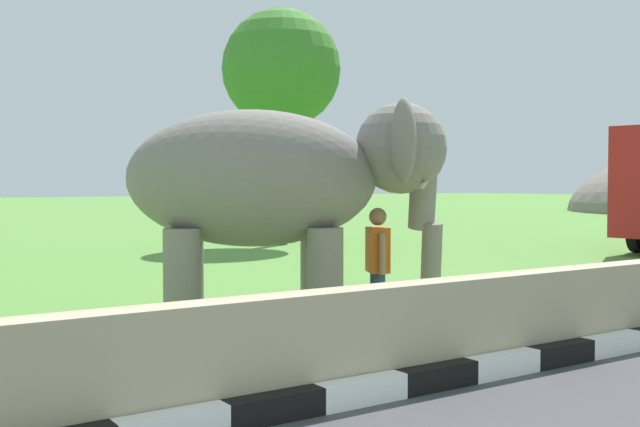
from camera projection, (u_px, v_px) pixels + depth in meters
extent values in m
cube|color=black|center=(274.00, 408.00, 6.40)|extent=(0.90, 0.20, 0.24)
cube|color=white|center=(361.00, 392.00, 6.90)|extent=(0.90, 0.20, 0.24)
cube|color=black|center=(437.00, 378.00, 7.40)|extent=(0.90, 0.20, 0.24)
cube|color=white|center=(503.00, 365.00, 7.91)|extent=(0.90, 0.20, 0.24)
cube|color=black|center=(561.00, 354.00, 8.41)|extent=(0.90, 0.20, 0.24)
cube|color=white|center=(612.00, 345.00, 8.91)|extent=(0.90, 0.20, 0.24)
cube|color=tan|center=(424.00, 332.00, 7.69)|extent=(28.00, 0.36, 1.00)
cylinder|color=gray|center=(317.00, 278.00, 10.25)|extent=(0.44, 0.44, 1.44)
cylinder|color=gray|center=(325.00, 287.00, 9.36)|extent=(0.44, 0.44, 1.44)
cylinder|color=gray|center=(187.00, 280.00, 10.06)|extent=(0.44, 0.44, 1.44)
cylinder|color=gray|center=(182.00, 289.00, 9.17)|extent=(0.44, 0.44, 1.44)
ellipsoid|color=gray|center=(253.00, 178.00, 9.66)|extent=(3.49, 2.86, 1.70)
sphere|color=gray|center=(401.00, 148.00, 9.85)|extent=(1.16, 1.16, 1.16)
ellipsoid|color=#D84C8C|center=(423.00, 136.00, 9.88)|extent=(0.62, 0.73, 0.44)
ellipsoid|color=gray|center=(378.00, 147.00, 10.61)|extent=(0.63, 0.91, 1.00)
ellipsoid|color=gray|center=(403.00, 141.00, 9.06)|extent=(0.63, 0.91, 1.00)
cylinder|color=gray|center=(423.00, 192.00, 9.91)|extent=(0.54, 0.62, 1.00)
cylinder|color=gray|center=(432.00, 254.00, 9.95)|extent=(0.39, 0.43, 0.83)
cone|color=beige|center=(413.00, 184.00, 10.17)|extent=(0.39, 0.57, 0.22)
cone|color=beige|center=(424.00, 184.00, 9.62)|extent=(0.39, 0.57, 0.22)
cylinder|color=navy|center=(376.00, 303.00, 10.17)|extent=(0.15, 0.15, 0.82)
cylinder|color=navy|center=(379.00, 305.00, 9.98)|extent=(0.15, 0.15, 0.82)
cube|color=#D85919|center=(378.00, 250.00, 10.05)|extent=(0.38, 0.46, 0.58)
cylinder|color=#9E7251|center=(373.00, 250.00, 10.31)|extent=(0.13, 0.15, 0.53)
cylinder|color=#9E7251|center=(383.00, 254.00, 9.79)|extent=(0.13, 0.14, 0.52)
sphere|color=#9E7251|center=(378.00, 217.00, 10.03)|extent=(0.23, 0.23, 0.23)
cylinder|color=black|center=(639.00, 235.00, 22.12)|extent=(1.04, 0.46, 1.00)
cylinder|color=brown|center=(282.00, 173.00, 24.82)|extent=(0.36, 0.36, 4.57)
sphere|color=#3C7E2B|center=(281.00, 69.00, 24.69)|extent=(3.78, 3.78, 3.78)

